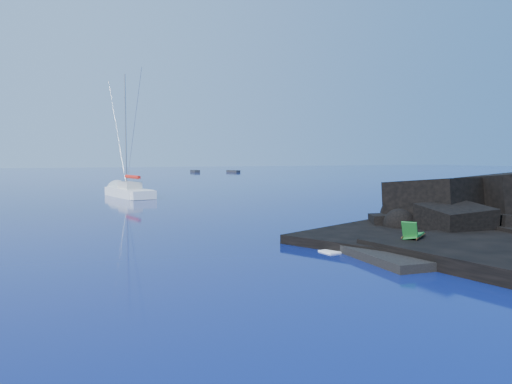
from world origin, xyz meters
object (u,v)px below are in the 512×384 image
marker_cone (408,236)px  distant_boat_a (195,172)px  sunbather (456,238)px  sailboat (128,197)px  deck_chair (414,231)px  distant_boat_b (233,172)px

marker_cone → distant_boat_a: (28.48, 117.76, -0.65)m
sunbather → distant_boat_a: bearing=80.3°
sailboat → distant_boat_a: (34.13, 80.72, 0.00)m
sailboat → deck_chair: bearing=-89.7°
sailboat → sunbather: 38.49m
sailboat → marker_cone: (5.65, -37.04, 0.65)m
sailboat → deck_chair: sailboat is taller
distant_boat_a → sunbather: bearing=-99.8°
distant_boat_a → sailboat: bearing=-110.2°
distant_boat_b → sailboat: bearing=-135.1°
distant_boat_a → distant_boat_b: 10.90m
marker_cone → distant_boat_b: bearing=71.3°
deck_chair → distant_boat_a: size_ratio=0.36×
marker_cone → distant_boat_a: marker_cone is taller
marker_cone → deck_chair: bearing=-90.6°
marker_cone → sailboat: bearing=98.7°
sunbather → deck_chair: bearing=177.9°
marker_cone → distant_boat_a: size_ratio=0.12×
sunbather → distant_boat_a: 121.19m
deck_chair → marker_cone: size_ratio=3.02×
distant_boat_a → distant_boat_b: (9.60, -5.16, 0.00)m
sailboat → distant_boat_b: size_ratio=2.86×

